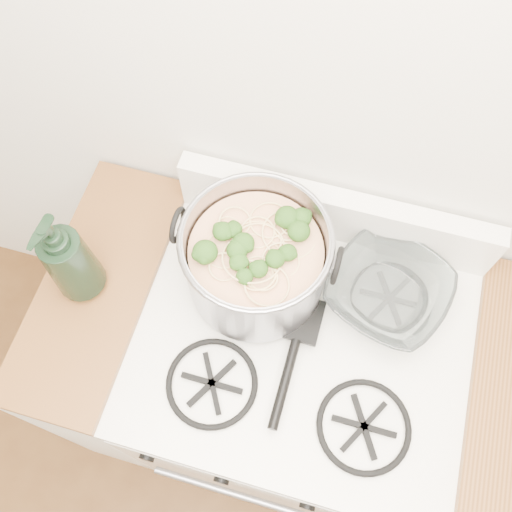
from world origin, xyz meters
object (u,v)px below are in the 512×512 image
object	(u,v)px
stock_pot	(256,261)
bottle	(67,257)
gas_range	(291,387)
glass_bowl	(386,293)
spatula	(302,318)

from	to	relation	value
stock_pot	bottle	size ratio (longest dim) A/B	1.22
gas_range	stock_pot	size ratio (longest dim) A/B	2.59
bottle	gas_range	bearing A→B (deg)	6.14
gas_range	glass_bowl	world-z (taller)	glass_bowl
gas_range	bottle	bearing A→B (deg)	-179.62
bottle	stock_pot	bearing A→B (deg)	22.93
glass_bowl	bottle	size ratio (longest dim) A/B	0.37
gas_range	bottle	size ratio (longest dim) A/B	3.17
glass_bowl	gas_range	bearing A→B (deg)	-135.29
glass_bowl	spatula	bearing A→B (deg)	-147.40
stock_pot	glass_bowl	world-z (taller)	stock_pot
glass_bowl	bottle	bearing A→B (deg)	-166.87
gas_range	bottle	world-z (taller)	bottle
spatula	bottle	size ratio (longest dim) A/B	1.06
spatula	bottle	xyz separation A→B (m)	(-0.51, -0.05, 0.13)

